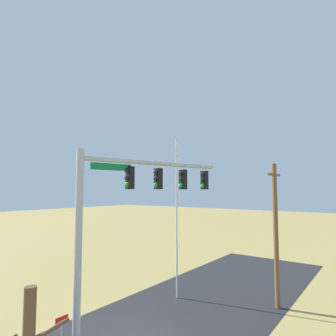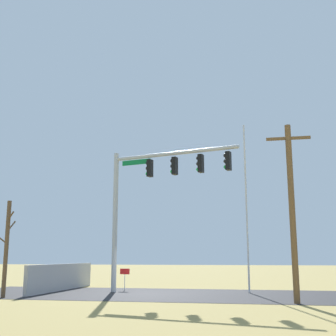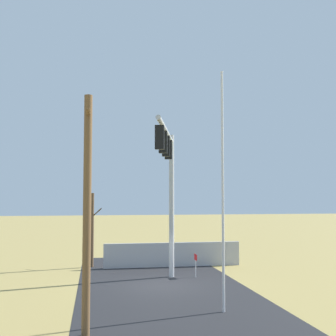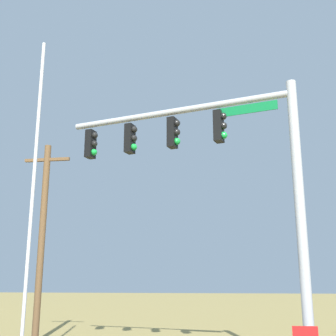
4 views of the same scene
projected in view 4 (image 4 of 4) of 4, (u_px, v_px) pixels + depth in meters
The scene contains 3 objects.
signal_mast at pixel (217, 162), 13.17m from camera, with size 7.22×2.03×7.75m.
flagpole at pixel (33, 192), 12.52m from camera, with size 0.10×0.10×9.25m, color silver.
utility_pole at pixel (42, 235), 17.53m from camera, with size 1.90×0.26×7.62m.
Camera 4 is at (0.44, -13.14, 2.18)m, focal length 47.93 mm.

